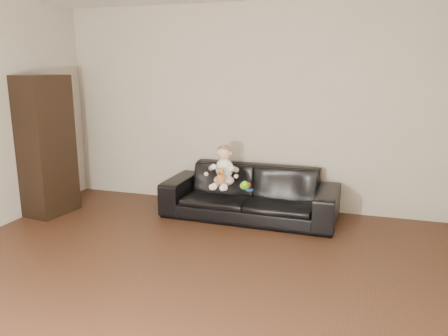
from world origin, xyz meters
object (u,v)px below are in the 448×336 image
(baby, at_px, (224,168))
(teddy_bear, at_px, (221,176))
(toy_blue_disc, at_px, (249,190))
(cabinet, at_px, (46,146))
(toy_rattle, at_px, (249,186))
(toy_green, at_px, (245,186))
(sofa, at_px, (250,193))

(baby, relative_size, teddy_bear, 2.55)
(toy_blue_disc, bearing_deg, cabinet, -171.49)
(teddy_bear, relative_size, toy_rattle, 3.35)
(cabinet, relative_size, baby, 3.45)
(teddy_bear, xyz_separation_m, toy_blue_disc, (0.34, 0.06, -0.15))
(baby, distance_m, toy_green, 0.34)
(toy_green, relative_size, toy_blue_disc, 1.56)
(toy_rattle, bearing_deg, toy_green, -109.55)
(baby, height_order, teddy_bear, baby)
(cabinet, height_order, teddy_bear, cabinet)
(sofa, xyz_separation_m, toy_blue_disc, (0.05, -0.21, 0.10))
(teddy_bear, xyz_separation_m, toy_green, (0.27, 0.07, -0.11))
(sofa, xyz_separation_m, toy_rattle, (0.01, -0.11, 0.13))
(sofa, relative_size, toy_green, 15.27)
(toy_green, height_order, toy_blue_disc, toy_green)
(sofa, xyz_separation_m, teddy_bear, (-0.29, -0.27, 0.26))
(cabinet, bearing_deg, toy_green, 16.69)
(cabinet, height_order, toy_rattle, cabinet)
(sofa, distance_m, toy_rattle, 0.17)
(cabinet, xyz_separation_m, baby, (2.15, 0.47, -0.23))
(sofa, bearing_deg, toy_blue_disc, -75.91)
(cabinet, distance_m, toy_rattle, 2.55)
(baby, bearing_deg, toy_rattle, -10.23)
(cabinet, bearing_deg, baby, 19.89)
(teddy_bear, height_order, toy_blue_disc, teddy_bear)
(sofa, relative_size, toy_blue_disc, 23.75)
(teddy_bear, relative_size, toy_blue_disc, 2.21)
(sofa, relative_size, toy_rattle, 36.07)
(cabinet, height_order, toy_blue_disc, cabinet)
(cabinet, relative_size, teddy_bear, 8.80)
(teddy_bear, bearing_deg, toy_rattle, 13.01)
(toy_green, xyz_separation_m, toy_blue_disc, (0.06, -0.02, -0.04))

